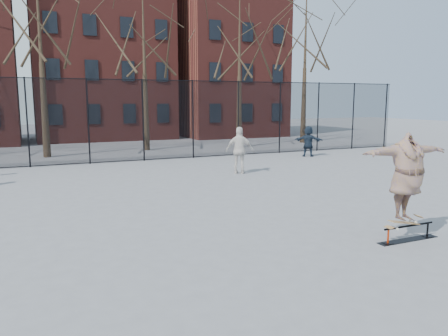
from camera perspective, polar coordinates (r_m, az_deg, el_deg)
name	(u,v)px	position (r m, az deg, el deg)	size (l,w,h in m)	color
ground	(235,240)	(9.64, 1.43, -9.35)	(100.00, 100.00, 0.00)	slate
skate_rail	(408,234)	(10.37, 22.93, -7.97)	(1.55, 0.24, 0.34)	black
skateboard	(404,224)	(10.20, 22.44, -6.72)	(0.82, 0.20, 0.10)	#93603B
skater	(407,179)	(9.99, 22.77, -1.29)	(2.29, 0.62, 1.86)	#70388C
bystander_white	(240,150)	(17.84, 2.08, 2.31)	(1.13, 0.47, 1.92)	silver
bystander_navy	(308,141)	(23.70, 10.96, 3.45)	(1.51, 0.48, 1.63)	#1B2736
fence	(118,120)	(21.64, -13.66, 6.14)	(34.03, 0.07, 4.00)	black
tree_row	(96,19)	(26.03, -16.42, 18.19)	(33.66, 7.46, 10.67)	black
rowhouses	(93,58)	(34.70, -16.74, 13.63)	(29.00, 7.00, 13.00)	#5D231E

